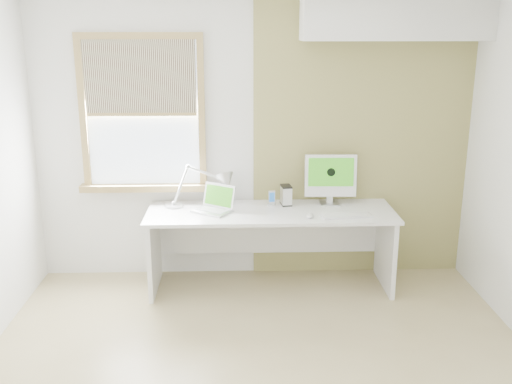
{
  "coord_description": "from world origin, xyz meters",
  "views": [
    {
      "loc": [
        -0.15,
        -3.54,
        2.31
      ],
      "look_at": [
        0.0,
        1.05,
        1.0
      ],
      "focal_mm": 40.94,
      "sensor_mm": 36.0,
      "label": 1
    }
  ],
  "objects_px": {
    "external_drive": "(286,195)",
    "imac": "(331,177)",
    "desk_lamp": "(216,185)",
    "laptop": "(215,204)",
    "desk": "(270,229)"
  },
  "relations": [
    {
      "from": "desk_lamp",
      "to": "external_drive",
      "type": "bearing_deg",
      "value": 2.77
    },
    {
      "from": "imac",
      "to": "external_drive",
      "type": "bearing_deg",
      "value": -177.85
    },
    {
      "from": "desk_lamp",
      "to": "laptop",
      "type": "relative_size",
      "value": 1.68
    },
    {
      "from": "desk_lamp",
      "to": "external_drive",
      "type": "relative_size",
      "value": 3.8
    },
    {
      "from": "external_drive",
      "to": "imac",
      "type": "distance_m",
      "value": 0.44
    },
    {
      "from": "imac",
      "to": "desk_lamp",
      "type": "bearing_deg",
      "value": -177.47
    },
    {
      "from": "laptop",
      "to": "external_drive",
      "type": "xyz_separation_m",
      "value": [
        0.64,
        0.16,
        0.03
      ]
    },
    {
      "from": "desk_lamp",
      "to": "laptop",
      "type": "xyz_separation_m",
      "value": [
        -0.01,
        -0.13,
        -0.15
      ]
    },
    {
      "from": "laptop",
      "to": "imac",
      "type": "height_order",
      "value": "imac"
    },
    {
      "from": "desk",
      "to": "desk_lamp",
      "type": "height_order",
      "value": "desk_lamp"
    },
    {
      "from": "desk",
      "to": "imac",
      "type": "relative_size",
      "value": 4.67
    },
    {
      "from": "desk_lamp",
      "to": "imac",
      "type": "distance_m",
      "value": 1.04
    },
    {
      "from": "desk",
      "to": "imac",
      "type": "bearing_deg",
      "value": 14.17
    },
    {
      "from": "laptop",
      "to": "external_drive",
      "type": "height_order",
      "value": "laptop"
    },
    {
      "from": "desk",
      "to": "imac",
      "type": "height_order",
      "value": "imac"
    }
  ]
}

